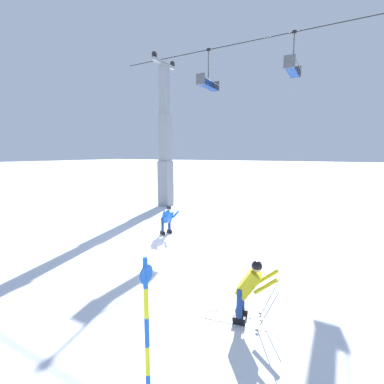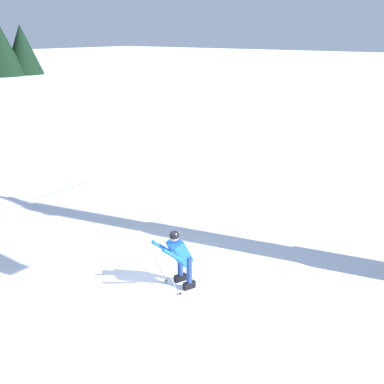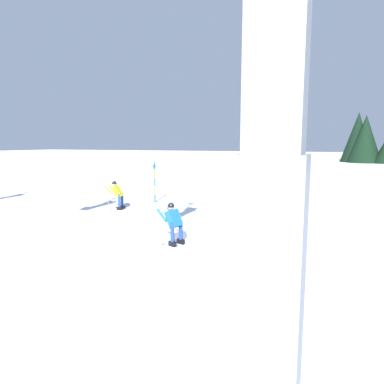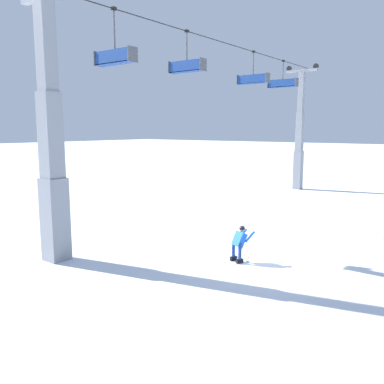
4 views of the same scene
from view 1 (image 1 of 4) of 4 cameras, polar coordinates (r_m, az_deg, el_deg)
The scene contains 8 objects.
ground_plane at distance 11.96m, azimuth -3.10°, elevation -10.20°, with size 260.00×260.00×0.00m, color white.
skier_carving_main at distance 12.60m, azimuth -5.19°, elevation -5.51°, with size 1.77×1.09×1.52m.
lift_tower_near at distance 19.43m, azimuth -5.71°, elevation 9.50°, with size 0.83×2.57×10.28m.
haul_cable at distance 17.18m, azimuth 34.21°, elevation 28.54°, with size 0.05×0.05×29.81m, color black.
chairlift_seat_nearest at distance 18.29m, azimuth 3.26°, elevation 22.09°, with size 0.61×2.18×2.34m.
chairlift_seat_second at distance 16.82m, azimuth 20.31°, elevation 23.52°, with size 0.61×2.15×2.15m.
trail_marker_pole at distance 4.47m, azimuth -9.54°, elevation -26.35°, with size 0.07×0.28×2.31m.
skier_distant_uphill at distance 6.45m, azimuth 11.99°, elevation -18.99°, with size 1.81×0.84×1.60m.
Camera 1 is at (6.08, -9.59, 3.76)m, focal length 25.18 mm.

